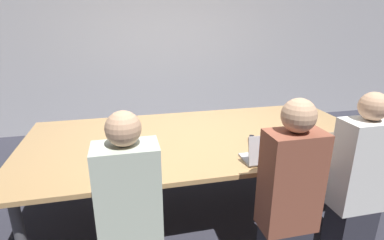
{
  "coord_description": "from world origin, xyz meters",
  "views": [
    {
      "loc": [
        -0.75,
        -2.78,
        1.91
      ],
      "look_at": [
        -0.08,
        0.1,
        0.89
      ],
      "focal_mm": 28.0,
      "sensor_mm": 36.0,
      "label": 1
    }
  ],
  "objects_px": {
    "cup_near_right": "(352,147)",
    "stapler": "(252,140)",
    "laptop_near_midright": "(264,154)",
    "person_near_midright": "(289,197)",
    "laptop_near_right": "(332,148)",
    "person_near_right": "(358,181)",
    "person_near_left": "(130,218)",
    "laptop_near_left": "(127,167)",
    "cup_near_midright": "(288,152)"
  },
  "relations": [
    {
      "from": "laptop_near_midright",
      "to": "laptop_near_right",
      "type": "bearing_deg",
      "value": 178.02
    },
    {
      "from": "cup_near_midright",
      "to": "laptop_near_right",
      "type": "relative_size",
      "value": 0.29
    },
    {
      "from": "cup_near_midright",
      "to": "person_near_right",
      "type": "bearing_deg",
      "value": -47.1
    },
    {
      "from": "cup_near_midright",
      "to": "cup_near_right",
      "type": "height_order",
      "value": "cup_near_midright"
    },
    {
      "from": "laptop_near_midright",
      "to": "person_near_left",
      "type": "relative_size",
      "value": 0.23
    },
    {
      "from": "person_near_midright",
      "to": "person_near_left",
      "type": "height_order",
      "value": "person_near_midright"
    },
    {
      "from": "cup_near_right",
      "to": "person_near_left",
      "type": "relative_size",
      "value": 0.06
    },
    {
      "from": "cup_near_right",
      "to": "stapler",
      "type": "xyz_separation_m",
      "value": [
        -0.82,
        0.39,
        -0.02
      ]
    },
    {
      "from": "person_near_right",
      "to": "person_near_left",
      "type": "height_order",
      "value": "person_near_left"
    },
    {
      "from": "laptop_near_right",
      "to": "person_near_right",
      "type": "height_order",
      "value": "person_near_right"
    },
    {
      "from": "laptop_near_midright",
      "to": "cup_near_right",
      "type": "relative_size",
      "value": 3.69
    },
    {
      "from": "laptop_near_right",
      "to": "person_near_left",
      "type": "height_order",
      "value": "person_near_left"
    },
    {
      "from": "cup_near_right",
      "to": "stapler",
      "type": "height_order",
      "value": "cup_near_right"
    },
    {
      "from": "person_near_midright",
      "to": "laptop_near_right",
      "type": "height_order",
      "value": "person_near_midright"
    },
    {
      "from": "person_near_right",
      "to": "cup_near_right",
      "type": "relative_size",
      "value": 15.96
    },
    {
      "from": "laptop_near_midright",
      "to": "person_near_midright",
      "type": "height_order",
      "value": "person_near_midright"
    },
    {
      "from": "stapler",
      "to": "cup_near_midright",
      "type": "bearing_deg",
      "value": -42.87
    },
    {
      "from": "person_near_right",
      "to": "cup_near_right",
      "type": "height_order",
      "value": "person_near_right"
    },
    {
      "from": "laptop_near_right",
      "to": "stapler",
      "type": "xyz_separation_m",
      "value": [
        -0.56,
        0.44,
        -0.04
      ]
    },
    {
      "from": "person_near_midright",
      "to": "stapler",
      "type": "height_order",
      "value": "person_near_midright"
    },
    {
      "from": "cup_near_right",
      "to": "stapler",
      "type": "relative_size",
      "value": 0.57
    },
    {
      "from": "laptop_near_midright",
      "to": "person_near_midright",
      "type": "relative_size",
      "value": 0.23
    },
    {
      "from": "person_near_right",
      "to": "laptop_near_left",
      "type": "xyz_separation_m",
      "value": [
        -1.77,
        0.39,
        0.14
      ]
    },
    {
      "from": "laptop_near_midright",
      "to": "stapler",
      "type": "distance_m",
      "value": 0.43
    },
    {
      "from": "person_near_right",
      "to": "cup_near_right",
      "type": "xyz_separation_m",
      "value": [
        0.25,
        0.39,
        0.1
      ]
    },
    {
      "from": "laptop_near_right",
      "to": "person_near_right",
      "type": "distance_m",
      "value": 0.37
    },
    {
      "from": "laptop_near_right",
      "to": "stapler",
      "type": "relative_size",
      "value": 2.12
    },
    {
      "from": "laptop_near_midright",
      "to": "cup_near_midright",
      "type": "relative_size",
      "value": 3.35
    },
    {
      "from": "cup_near_right",
      "to": "person_near_left",
      "type": "height_order",
      "value": "person_near_left"
    },
    {
      "from": "laptop_near_right",
      "to": "cup_near_right",
      "type": "height_order",
      "value": "laptop_near_right"
    },
    {
      "from": "stapler",
      "to": "person_near_left",
      "type": "bearing_deg",
      "value": -123.87
    },
    {
      "from": "person_near_right",
      "to": "person_near_left",
      "type": "distance_m",
      "value": 1.78
    },
    {
      "from": "person_near_right",
      "to": "cup_near_right",
      "type": "distance_m",
      "value": 0.48
    },
    {
      "from": "cup_near_right",
      "to": "person_near_left",
      "type": "bearing_deg",
      "value": -167.39
    },
    {
      "from": "laptop_near_midright",
      "to": "laptop_near_left",
      "type": "height_order",
      "value": "laptop_near_left"
    },
    {
      "from": "laptop_near_midright",
      "to": "person_near_midright",
      "type": "distance_m",
      "value": 0.48
    },
    {
      "from": "laptop_near_midright",
      "to": "person_near_right",
      "type": "bearing_deg",
      "value": 150.23
    },
    {
      "from": "laptop_near_right",
      "to": "laptop_near_left",
      "type": "height_order",
      "value": "laptop_near_left"
    },
    {
      "from": "laptop_near_midright",
      "to": "cup_near_midright",
      "type": "height_order",
      "value": "laptop_near_midright"
    },
    {
      "from": "laptop_near_right",
      "to": "laptop_near_left",
      "type": "distance_m",
      "value": 1.77
    },
    {
      "from": "laptop_near_midright",
      "to": "laptop_near_left",
      "type": "bearing_deg",
      "value": -1.1
    },
    {
      "from": "person_near_midright",
      "to": "person_near_right",
      "type": "distance_m",
      "value": 0.67
    },
    {
      "from": "laptop_near_midright",
      "to": "laptop_near_left",
      "type": "relative_size",
      "value": 0.99
    },
    {
      "from": "laptop_near_right",
      "to": "stapler",
      "type": "distance_m",
      "value": 0.71
    },
    {
      "from": "laptop_near_midright",
      "to": "person_near_midright",
      "type": "xyz_separation_m",
      "value": [
        -0.02,
        -0.46,
        -0.12
      ]
    },
    {
      "from": "person_near_midright",
      "to": "cup_near_right",
      "type": "bearing_deg",
      "value": -151.95
    },
    {
      "from": "stapler",
      "to": "person_near_midright",
      "type": "bearing_deg",
      "value": -75.29
    },
    {
      "from": "person_near_midright",
      "to": "stapler",
      "type": "bearing_deg",
      "value": -96.49
    },
    {
      "from": "cup_near_midright",
      "to": "person_near_right",
      "type": "distance_m",
      "value": 0.58
    },
    {
      "from": "cup_near_midright",
      "to": "laptop_near_right",
      "type": "bearing_deg",
      "value": -10.14
    }
  ]
}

